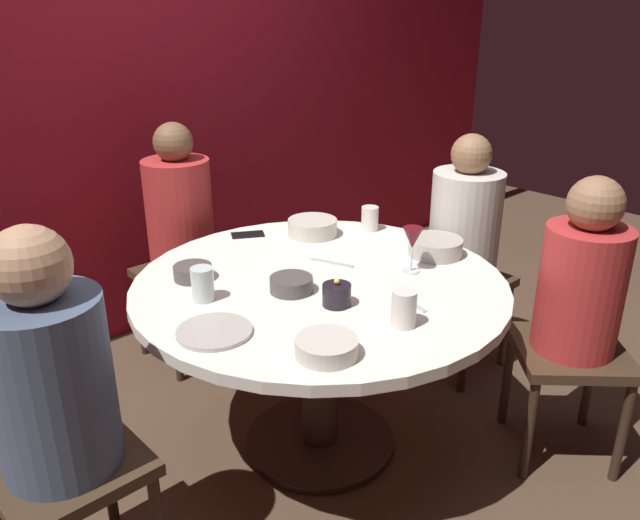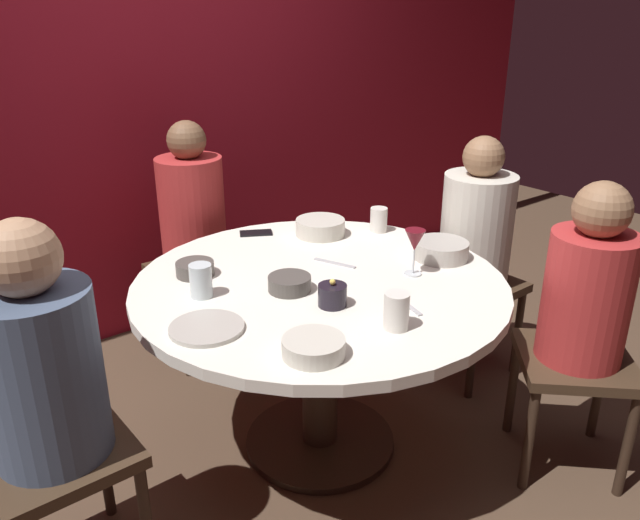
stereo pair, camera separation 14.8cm
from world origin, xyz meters
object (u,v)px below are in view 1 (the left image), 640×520
object	(u,v)px
seated_diner_left	(52,384)
seated_diner_front_right	(580,291)
bowl_rice_portion	(327,347)
cell_phone	(248,235)
cup_near_candle	(203,284)
bowl_sauce_side	(193,272)
cup_by_right_diner	(370,219)
bowl_small_white	(291,284)
wine_glass	(412,240)
dining_table	(320,316)
cup_by_left_diner	(404,308)
bowl_serving_large	(313,227)
candle_holder	(337,295)
dinner_plate	(214,332)
seated_diner_right	(464,229)
bowl_salad_center	(435,247)
seated_diner_back	(180,220)

from	to	relation	value
seated_diner_left	seated_diner_front_right	xyz separation A→B (m)	(1.65, -0.67, -0.03)
bowl_rice_portion	seated_diner_left	bearing A→B (deg)	147.90
cell_phone	cup_near_candle	bearing A→B (deg)	159.74
bowl_sauce_side	cup_by_right_diner	world-z (taller)	cup_by_right_diner
bowl_small_white	cup_by_right_diner	xyz separation A→B (m)	(0.67, 0.25, 0.03)
seated_diner_front_right	wine_glass	bearing A→B (deg)	-8.38
dining_table	seated_diner_left	xyz separation A→B (m)	(-0.98, 0.00, 0.14)
seated_diner_left	cup_by_right_diner	world-z (taller)	seated_diner_left
dining_table	cup_by_left_diner	world-z (taller)	cup_by_left_diner
seated_diner_front_right	bowl_serving_large	bearing A→B (deg)	-25.75
candle_holder	cell_phone	world-z (taller)	candle_holder
candle_holder	dinner_plate	size ratio (longest dim) A/B	0.41
bowl_serving_large	cup_near_candle	bearing A→B (deg)	-162.49
cup_by_left_diner	cup_near_candle	bearing A→B (deg)	121.36
candle_holder	bowl_small_white	xyz separation A→B (m)	(-0.04, 0.19, -0.01)
dinner_plate	cell_phone	world-z (taller)	dinner_plate
seated_diner_right	bowl_small_white	distance (m)	1.04
dinner_plate	bowl_small_white	distance (m)	0.38
dining_table	bowl_serving_large	world-z (taller)	bowl_serving_large
bowl_salad_center	cup_by_left_diner	bearing A→B (deg)	-151.61
dining_table	seated_diner_right	size ratio (longest dim) A/B	1.19
seated_diner_back	seated_diner_front_right	size ratio (longest dim) A/B	1.04
bowl_small_white	cup_by_left_diner	xyz separation A→B (m)	(0.09, -0.43, 0.03)
seated_diner_right	wine_glass	size ratio (longest dim) A/B	6.52
seated_diner_front_right	cup_by_left_diner	distance (m)	0.76
cell_phone	dinner_plate	bearing A→B (deg)	166.48
dining_table	bowl_sauce_side	bearing A→B (deg)	135.30
seated_diner_right	cup_near_candle	world-z (taller)	seated_diner_right
dining_table	seated_diner_front_right	distance (m)	0.95
candle_holder	bowl_small_white	distance (m)	0.19
cell_phone	bowl_salad_center	world-z (taller)	bowl_salad_center
seated_diner_left	cell_phone	bearing A→B (deg)	27.61
dining_table	wine_glass	size ratio (longest dim) A/B	7.77
seated_diner_left	cup_near_candle	distance (m)	0.60
dinner_plate	bowl_salad_center	world-z (taller)	bowl_salad_center
cup_by_left_diner	seated_diner_front_right	bearing A→B (deg)	-18.28
seated_diner_left	seated_diner_back	distance (m)	1.38
seated_diner_back	cup_near_candle	xyz separation A→B (m)	(-0.40, -0.81, 0.06)
dining_table	bowl_rice_portion	size ratio (longest dim) A/B	7.42
cup_near_candle	bowl_rice_portion	bearing A→B (deg)	-84.20
dining_table	seated_diner_front_right	bearing A→B (deg)	-45.00
cell_phone	bowl_small_white	bearing A→B (deg)	-172.34
bowl_sauce_side	cup_near_candle	bearing A→B (deg)	-111.87
dining_table	bowl_sauce_side	xyz separation A→B (m)	(-0.33, 0.33, 0.17)
cup_by_left_diner	dinner_plate	bearing A→B (deg)	142.11
dinner_plate	seated_diner_left	bearing A→B (deg)	171.40
wine_glass	seated_diner_left	bearing A→B (deg)	172.18
seated_diner_back	bowl_small_white	xyz separation A→B (m)	(-0.14, -0.96, 0.03)
seated_diner_front_right	bowl_serving_large	xyz separation A→B (m)	(-0.36, 1.04, 0.06)
candle_holder	cup_near_candle	world-z (taller)	cup_near_candle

